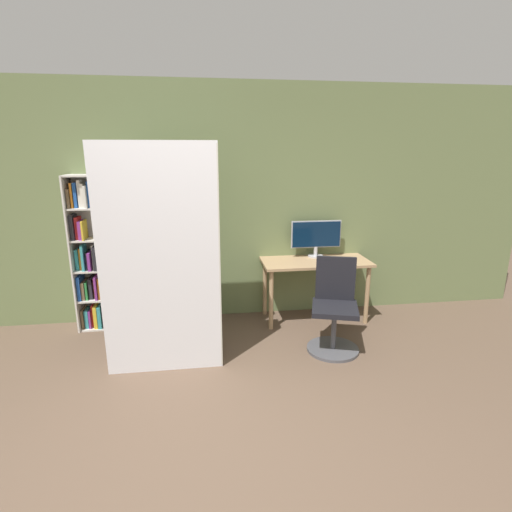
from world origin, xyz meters
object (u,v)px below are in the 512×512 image
bookshelf (104,255)px  mattress_far (165,250)px  office_chair (334,314)px  mattress_near (162,261)px  monitor (316,236)px

bookshelf → mattress_far: (0.72, -0.62, 0.19)m
office_chair → mattress_far: mattress_far is taller
bookshelf → mattress_far: size_ratio=0.84×
office_chair → bookshelf: bookshelf is taller
office_chair → bookshelf: size_ratio=0.54×
bookshelf → mattress_near: mattress_near is taller
office_chair → mattress_far: bearing=170.0°
monitor → office_chair: size_ratio=0.65×
office_chair → mattress_near: size_ratio=0.45×
bookshelf → mattress_near: size_ratio=0.84×
office_chair → mattress_far: (-1.64, 0.29, 0.64)m
monitor → mattress_far: bearing=-159.7°
office_chair → mattress_near: 1.77m
monitor → office_chair: (-0.06, -0.92, -0.60)m
mattress_near → bookshelf: bearing=125.3°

